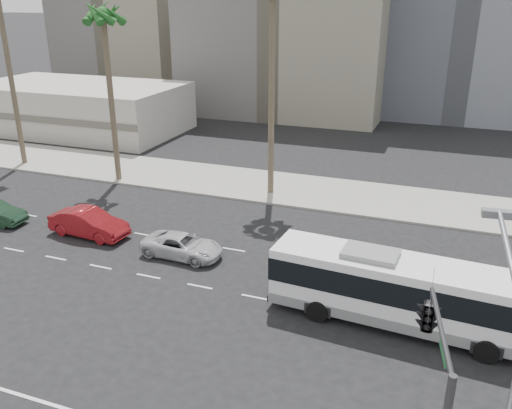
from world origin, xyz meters
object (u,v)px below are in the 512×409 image
at_px(car_a, 182,246).
at_px(traffic_signal, 429,331).
at_px(city_bus, 402,290).
at_px(palm_mid, 103,19).
at_px(car_b, 89,223).

height_order(car_a, traffic_signal, traffic_signal).
bearing_deg(city_bus, palm_mid, 155.26).
relative_size(car_a, traffic_signal, 0.69).
distance_m(car_a, car_b, 6.67).
bearing_deg(car_b, traffic_signal, -116.58).
bearing_deg(palm_mid, city_bus, -28.61).
bearing_deg(car_a, traffic_signal, -128.60).
relative_size(car_a, car_b, 0.92).
distance_m(car_b, palm_mid, 15.53).
bearing_deg(car_a, palm_mid, 49.03).
relative_size(car_a, palm_mid, 0.34).
distance_m(car_a, traffic_signal, 18.40).
xyz_separation_m(car_b, palm_mid, (-4.34, 9.58, 11.42)).
xyz_separation_m(city_bus, traffic_signal, (1.28, -8.79, 3.89)).
distance_m(city_bus, car_a, 12.59).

